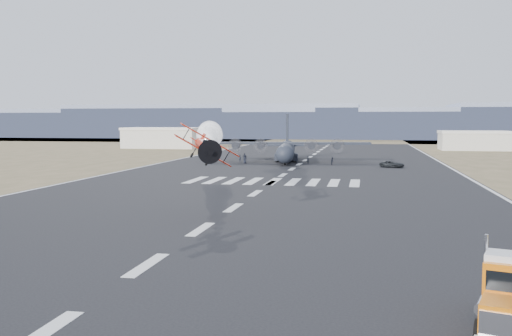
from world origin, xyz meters
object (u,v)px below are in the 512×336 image
(crew_e, at_px, (245,159))
(transport_aircraft, at_px, (286,149))
(crew_a, at_px, (240,158))
(crew_g, at_px, (308,160))
(crew_h, at_px, (332,161))
(hangar_right, at_px, (474,140))
(support_vehicle, at_px, (392,164))
(crew_f, at_px, (281,159))
(aerobatic_biplane, at_px, (204,146))
(crew_d, at_px, (244,157))
(crew_c, at_px, (296,159))
(crew_b, at_px, (282,160))
(hangar_left, at_px, (163,138))

(crew_e, bearing_deg, transport_aircraft, -2.95)
(crew_a, relative_size, crew_g, 1.01)
(transport_aircraft, height_order, crew_h, transport_aircraft)
(crew_h, bearing_deg, crew_e, 90.88)
(hangar_right, xyz_separation_m, support_vehicle, (-27.46, -70.76, -2.36))
(support_vehicle, bearing_deg, crew_f, 94.09)
(crew_f, bearing_deg, aerobatic_biplane, 149.31)
(crew_d, bearing_deg, crew_c, -33.14)
(aerobatic_biplane, bearing_deg, transport_aircraft, 77.46)
(crew_h, bearing_deg, crew_d, 78.09)
(support_vehicle, bearing_deg, crew_h, 94.58)
(crew_b, relative_size, crew_c, 1.04)
(crew_c, bearing_deg, crew_d, -81.85)
(hangar_right, xyz_separation_m, transport_aircraft, (-49.81, -58.24, -0.28))
(support_vehicle, bearing_deg, hangar_left, 70.79)
(transport_aircraft, xyz_separation_m, crew_b, (-0.06, -6.70, -1.91))
(crew_a, bearing_deg, transport_aircraft, -93.12)
(hangar_left, relative_size, support_vehicle, 5.23)
(support_vehicle, distance_m, crew_g, 18.05)
(transport_aircraft, xyz_separation_m, crew_h, (10.68, -8.45, -1.94))
(crew_c, relative_size, crew_d, 0.84)
(hangar_right, relative_size, crew_g, 12.79)
(transport_aircraft, distance_m, support_vehicle, 25.70)
(support_vehicle, xyz_separation_m, crew_a, (-31.93, 8.41, 0.16))
(crew_c, xyz_separation_m, crew_g, (2.65, -1.68, 0.02))
(crew_d, distance_m, crew_f, 8.39)
(support_vehicle, bearing_deg, crew_d, 96.83)
(hangar_right, bearing_deg, crew_d, -133.75)
(crew_b, distance_m, crew_c, 3.57)
(crew_b, xyz_separation_m, crew_f, (-0.48, 2.37, 0.01))
(support_vehicle, xyz_separation_m, crew_h, (-11.67, 4.06, 0.13))
(support_vehicle, relative_size, crew_g, 2.92)
(hangar_right, distance_m, crew_h, 77.36)
(crew_h, bearing_deg, hangar_right, -26.73)
(crew_a, bearing_deg, crew_h, -128.41)
(crew_c, height_order, crew_g, crew_g)
(crew_a, height_order, crew_c, crew_a)
(crew_a, distance_m, crew_f, 9.05)
(crew_e, relative_size, crew_g, 1.12)
(crew_f, relative_size, crew_g, 1.03)
(support_vehicle, bearing_deg, crew_g, 93.37)
(crew_e, bearing_deg, hangar_right, 1.59)
(hangar_left, xyz_separation_m, hangar_right, (98.00, 5.00, -0.40))
(support_vehicle, relative_size, crew_d, 2.50)
(aerobatic_biplane, relative_size, crew_f, 3.53)
(crew_b, relative_size, crew_h, 1.04)
(hangar_right, bearing_deg, crew_c, -126.83)
(support_vehicle, height_order, crew_b, crew_b)
(hangar_left, xyz_separation_m, crew_a, (38.60, -57.34, -2.59))
(transport_aircraft, xyz_separation_m, crew_a, (-9.58, -4.10, -1.91))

